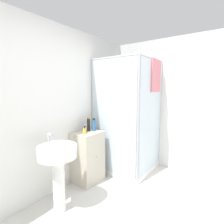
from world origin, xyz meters
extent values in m
cube|color=white|center=(0.00, 1.70, 1.25)|extent=(6.40, 0.06, 2.50)
cube|color=white|center=(1.70, 0.00, 1.25)|extent=(0.06, 6.40, 2.50)
cube|color=white|center=(1.19, 1.19, 0.04)|extent=(0.97, 0.97, 0.09)
cylinder|color=#B2B2B7|center=(1.65, 1.65, 1.04)|extent=(0.04, 0.04, 2.09)
cylinder|color=#B2B2B7|center=(0.72, 1.65, 1.04)|extent=(0.04, 0.04, 2.09)
cylinder|color=#B2B2B7|center=(1.65, 0.72, 1.04)|extent=(0.04, 0.04, 2.09)
cylinder|color=#B2B2B7|center=(0.72, 0.72, 1.04)|extent=(0.04, 0.04, 2.09)
cylinder|color=#B2B2B7|center=(1.19, 0.72, 2.07)|extent=(0.93, 0.04, 0.04)
cylinder|color=#B2B2B7|center=(1.19, 1.65, 2.07)|extent=(0.93, 0.04, 0.04)
cylinder|color=#B2B2B7|center=(0.72, 1.19, 2.07)|extent=(0.04, 0.93, 0.04)
cylinder|color=#B2B2B7|center=(1.65, 1.19, 2.07)|extent=(0.04, 0.93, 0.04)
cube|color=silver|center=(1.19, 0.71, 1.07)|extent=(0.89, 0.01, 1.96)
cube|color=silver|center=(0.71, 1.19, 1.07)|extent=(0.01, 0.89, 1.96)
cylinder|color=#B7BABF|center=(1.43, 1.59, 0.87)|extent=(0.02, 0.02, 1.57)
cylinder|color=#B7BABF|center=(1.43, 1.54, 1.68)|extent=(0.07, 0.07, 0.04)
cube|color=#D1757F|center=(1.32, 0.69, 1.79)|extent=(0.39, 0.03, 0.56)
cube|color=beige|center=(0.38, 1.47, 0.42)|extent=(0.47, 0.38, 0.85)
sphere|color=gold|center=(0.38, 1.27, 0.47)|extent=(0.02, 0.02, 0.02)
cylinder|color=white|center=(-0.38, 1.26, 0.36)|extent=(0.15, 0.15, 0.72)
cylinder|color=white|center=(-0.38, 1.26, 0.80)|extent=(0.48, 0.48, 0.15)
cylinder|color=#B7BABF|center=(-0.38, 1.43, 0.94)|extent=(0.02, 0.02, 0.13)
cube|color=#B7BABF|center=(-0.38, 1.39, 0.99)|extent=(0.02, 0.07, 0.02)
cylinder|color=yellow|center=(0.28, 1.44, 0.90)|extent=(0.05, 0.05, 0.09)
cylinder|color=black|center=(0.28, 1.44, 0.95)|extent=(0.02, 0.02, 0.02)
cube|color=black|center=(0.28, 1.43, 0.97)|extent=(0.01, 0.03, 0.01)
cylinder|color=black|center=(0.46, 1.52, 0.95)|extent=(0.05, 0.05, 0.21)
cylinder|color=gold|center=(0.46, 1.52, 1.07)|extent=(0.04, 0.04, 0.02)
cylinder|color=#2D66A3|center=(0.52, 1.45, 0.94)|extent=(0.06, 0.06, 0.19)
cylinder|color=black|center=(0.52, 1.45, 1.05)|extent=(0.05, 0.05, 0.02)
cylinder|color=#B299C6|center=(0.40, 1.54, 0.90)|extent=(0.06, 0.06, 0.11)
cylinder|color=silver|center=(0.40, 1.54, 0.96)|extent=(0.02, 0.02, 0.02)
cube|color=silver|center=(0.40, 1.53, 0.98)|extent=(0.01, 0.03, 0.01)
camera|label=1|loc=(-1.68, -0.48, 1.57)|focal=28.00mm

